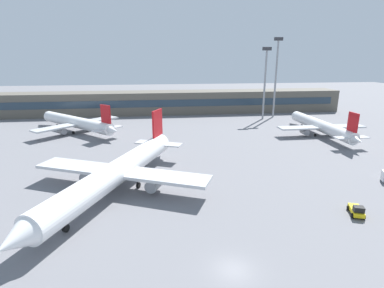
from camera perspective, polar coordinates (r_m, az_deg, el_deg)
The scene contains 8 objects.
ground_plane at distance 71.41m, azimuth -0.39°, elevation -2.33°, with size 400.00×400.00×0.00m, color slate.
terminal_building at distance 127.26m, azimuth -3.58°, elevation 7.88°, with size 140.37×12.13×9.00m.
airplane_near at distance 53.45m, azimuth -14.12°, elevation -5.31°, with size 31.38×43.53×11.46m.
airplane_mid at distance 98.41m, azimuth 22.98°, elevation 3.24°, with size 26.17×37.68×9.32m.
airplane_far at distance 101.09m, azimuth -21.11°, elevation 3.85°, with size 30.65×30.53×9.89m.
baggage_tug_yellow at distance 51.64m, azimuth 28.69°, elevation -10.94°, with size 2.76×3.90×1.75m.
floodlight_tower_west at distance 116.19m, azimuth 13.64°, elevation 11.94°, with size 3.20×0.80×26.09m.
floodlight_tower_east at distance 121.04m, azimuth 15.61°, elevation 12.82°, with size 3.20×0.80×29.63m.
Camera 1 is at (-8.08, -27.29, 22.52)m, focal length 28.23 mm.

